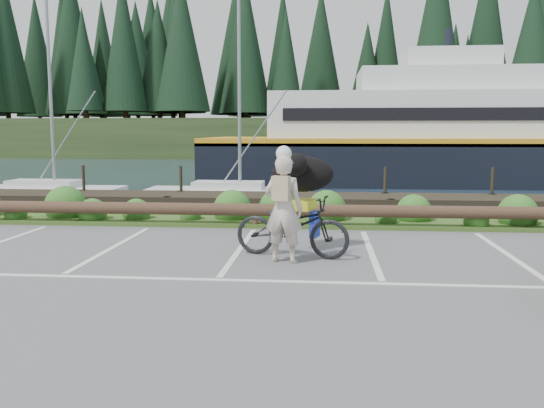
% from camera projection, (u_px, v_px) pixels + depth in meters
% --- Properties ---
extents(ground, '(72.00, 72.00, 0.00)m').
position_uv_depth(ground, '(222.00, 274.00, 9.55)').
color(ground, '#545557').
extents(harbor_backdrop, '(170.00, 160.00, 30.00)m').
position_uv_depth(harbor_backdrop, '(316.00, 147.00, 87.09)').
color(harbor_backdrop, '#1B2D41').
rests_on(harbor_backdrop, ground).
extents(vegetation_strip, '(34.00, 1.60, 0.10)m').
position_uv_depth(vegetation_strip, '(259.00, 221.00, 14.78)').
color(vegetation_strip, '#3D5B21').
rests_on(vegetation_strip, ground).
extents(log_rail, '(32.00, 0.30, 0.60)m').
position_uv_depth(log_rail, '(255.00, 228.00, 14.10)').
color(log_rail, '#443021').
rests_on(log_rail, ground).
extents(bicycle, '(2.33, 1.27, 1.16)m').
position_uv_depth(bicycle, '(292.00, 226.00, 10.82)').
color(bicycle, black).
rests_on(bicycle, ground).
extents(cyclist, '(0.80, 0.62, 1.94)m').
position_uv_depth(cyclist, '(284.00, 209.00, 10.29)').
color(cyclist, beige).
rests_on(cyclist, ground).
extents(dog, '(0.88, 1.34, 0.71)m').
position_uv_depth(dog, '(303.00, 174.00, 11.37)').
color(dog, black).
rests_on(dog, bicycle).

